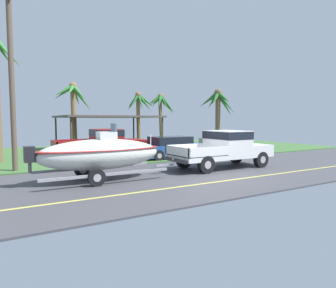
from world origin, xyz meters
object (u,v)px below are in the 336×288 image
at_px(carport_awning, 108,117).
at_px(parked_pickup_background, 106,142).
at_px(parked_sedan_near, 226,140).
at_px(palm_tree_far_right, 139,106).
at_px(palm_tree_mid, 218,105).
at_px(pickup_truck_towing, 227,147).
at_px(parked_sedan_far, 172,148).
at_px(boat_on_trailer, 100,154).
at_px(utility_pole, 12,78).
at_px(palm_tree_near_left, 161,105).
at_px(palm_tree_near_right, 74,100).

bearing_deg(carport_awning, parked_pickup_background, -110.53).
relative_size(parked_sedan_near, palm_tree_far_right, 0.94).
height_order(parked_pickup_background, palm_tree_mid, palm_tree_mid).
xyz_separation_m(pickup_truck_towing, parked_sedan_far, (-0.51, 4.46, -0.37)).
distance_m(pickup_truck_towing, boat_on_trailer, 6.58).
xyz_separation_m(parked_sedan_near, parked_sedan_far, (-7.67, -3.70, -0.00)).
bearing_deg(parked_pickup_background, palm_tree_far_right, 51.04).
height_order(pickup_truck_towing, carport_awning, carport_awning).
relative_size(parked_sedan_far, palm_tree_far_right, 0.87).
height_order(parked_sedan_near, utility_pole, utility_pole).
height_order(pickup_truck_towing, boat_on_trailer, boat_on_trailer).
height_order(parked_pickup_background, palm_tree_near_left, palm_tree_near_left).
height_order(parked_pickup_background, utility_pole, utility_pole).
bearing_deg(parked_sedan_near, palm_tree_far_right, 135.45).
xyz_separation_m(boat_on_trailer, parked_sedan_near, (13.73, 8.15, -0.38)).
xyz_separation_m(boat_on_trailer, parked_sedan_far, (6.06, 4.46, -0.38)).
bearing_deg(parked_sedan_far, palm_tree_far_right, 77.72).
relative_size(pickup_truck_towing, palm_tree_far_right, 1.11).
bearing_deg(parked_sedan_near, utility_pole, -165.66).
bearing_deg(parked_pickup_background, palm_tree_mid, -0.27).
height_order(boat_on_trailer, palm_tree_far_right, palm_tree_far_right).
xyz_separation_m(pickup_truck_towing, boat_on_trailer, (-6.58, -0.00, 0.02)).
distance_m(parked_pickup_background, palm_tree_far_right, 9.17).
relative_size(parked_sedan_near, palm_tree_mid, 0.97).
xyz_separation_m(boat_on_trailer, carport_awning, (4.28, 11.48, 1.57)).
bearing_deg(pickup_truck_towing, palm_tree_near_left, 74.15).
distance_m(parked_sedan_near, utility_pole, 17.47).
bearing_deg(carport_awning, parked_sedan_far, -75.76).
bearing_deg(utility_pole, boat_on_trailer, -54.28).
relative_size(carport_awning, palm_tree_near_right, 1.45).
bearing_deg(palm_tree_near_right, palm_tree_mid, -20.33).
xyz_separation_m(carport_awning, palm_tree_near_right, (-2.80, -0.82, 1.20)).
distance_m(parked_sedan_far, palm_tree_mid, 6.79).
bearing_deg(palm_tree_near_right, parked_sedan_near, -11.55).
bearing_deg(palm_tree_mid, utility_pole, -168.60).
relative_size(palm_tree_near_left, palm_tree_near_right, 0.97).
bearing_deg(palm_tree_mid, palm_tree_far_right, 118.04).
height_order(parked_sedan_far, palm_tree_far_right, palm_tree_far_right).
distance_m(parked_sedan_far, palm_tree_near_left, 10.87).
distance_m(pickup_truck_towing, palm_tree_near_right, 12.14).
relative_size(parked_sedan_near, parked_sedan_far, 1.09).
relative_size(boat_on_trailer, utility_pole, 0.74).
bearing_deg(parked_sedan_far, pickup_truck_towing, -83.43).
bearing_deg(pickup_truck_towing, palm_tree_far_right, 83.75).
bearing_deg(palm_tree_mid, parked_sedan_far, -157.06).
bearing_deg(palm_tree_far_right, parked_pickup_background, -128.96).
bearing_deg(boat_on_trailer, parked_sedan_near, 30.69).
bearing_deg(palm_tree_near_left, palm_tree_near_right, -160.51).
distance_m(boat_on_trailer, parked_sedan_near, 15.97).
xyz_separation_m(palm_tree_mid, palm_tree_far_right, (-3.65, 6.86, 0.16)).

